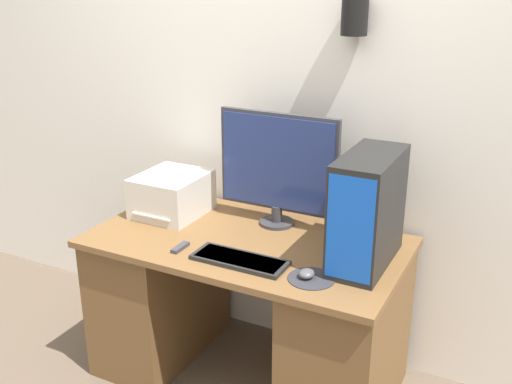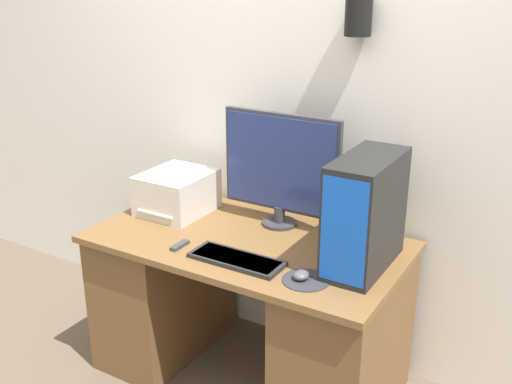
{
  "view_description": "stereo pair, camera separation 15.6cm",
  "coord_description": "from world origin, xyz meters",
  "px_view_note": "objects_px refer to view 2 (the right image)",
  "views": [
    {
      "loc": [
        1.15,
        -1.77,
        1.86
      ],
      "look_at": [
        0.05,
        0.38,
        0.96
      ],
      "focal_mm": 42.0,
      "sensor_mm": 36.0,
      "label": 1
    },
    {
      "loc": [
        1.28,
        -1.69,
        1.86
      ],
      "look_at": [
        0.05,
        0.38,
        0.96
      ],
      "focal_mm": 42.0,
      "sensor_mm": 36.0,
      "label": 2
    }
  ],
  "objects_px": {
    "monitor": "(281,166)",
    "remote_control": "(180,245)",
    "mouse": "(301,275)",
    "printer": "(177,192)",
    "computer_tower": "(365,213)",
    "keyboard": "(237,259)"
  },
  "relations": [
    {
      "from": "monitor",
      "to": "remote_control",
      "type": "xyz_separation_m",
      "value": [
        -0.25,
        -0.44,
        -0.28
      ]
    },
    {
      "from": "mouse",
      "to": "printer",
      "type": "bearing_deg",
      "value": 159.42
    },
    {
      "from": "computer_tower",
      "to": "printer",
      "type": "distance_m",
      "value": 1.02
    },
    {
      "from": "monitor",
      "to": "computer_tower",
      "type": "distance_m",
      "value": 0.53
    },
    {
      "from": "mouse",
      "to": "computer_tower",
      "type": "distance_m",
      "value": 0.35
    },
    {
      "from": "printer",
      "to": "keyboard",
      "type": "bearing_deg",
      "value": -29.79
    },
    {
      "from": "remote_control",
      "to": "mouse",
      "type": "bearing_deg",
      "value": 0.54
    },
    {
      "from": "computer_tower",
      "to": "printer",
      "type": "height_order",
      "value": "computer_tower"
    },
    {
      "from": "printer",
      "to": "remote_control",
      "type": "height_order",
      "value": "printer"
    },
    {
      "from": "remote_control",
      "to": "keyboard",
      "type": "bearing_deg",
      "value": 1.94
    },
    {
      "from": "keyboard",
      "to": "computer_tower",
      "type": "xyz_separation_m",
      "value": [
        0.46,
        0.23,
        0.22
      ]
    },
    {
      "from": "mouse",
      "to": "remote_control",
      "type": "relative_size",
      "value": 0.67
    },
    {
      "from": "monitor",
      "to": "mouse",
      "type": "relative_size",
      "value": 8.27
    },
    {
      "from": "monitor",
      "to": "keyboard",
      "type": "height_order",
      "value": "monitor"
    },
    {
      "from": "monitor",
      "to": "computer_tower",
      "type": "xyz_separation_m",
      "value": [
        0.49,
        -0.2,
        -0.06
      ]
    },
    {
      "from": "printer",
      "to": "computer_tower",
      "type": "bearing_deg",
      "value": -4.64
    },
    {
      "from": "printer",
      "to": "mouse",
      "type": "bearing_deg",
      "value": -20.58
    },
    {
      "from": "monitor",
      "to": "mouse",
      "type": "distance_m",
      "value": 0.61
    },
    {
      "from": "computer_tower",
      "to": "remote_control",
      "type": "distance_m",
      "value": 0.81
    },
    {
      "from": "keyboard",
      "to": "monitor",
      "type": "bearing_deg",
      "value": 94.22
    },
    {
      "from": "printer",
      "to": "remote_control",
      "type": "relative_size",
      "value": 3.35
    },
    {
      "from": "monitor",
      "to": "printer",
      "type": "bearing_deg",
      "value": -167.42
    }
  ]
}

